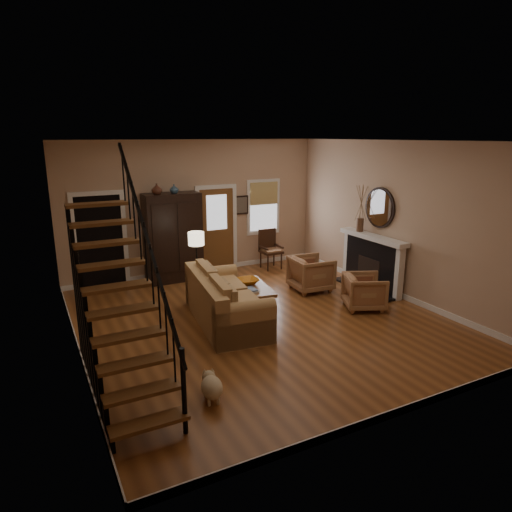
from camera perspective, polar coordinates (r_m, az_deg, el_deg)
name	(u,v)px	position (r m, az deg, el deg)	size (l,w,h in m)	color
room	(205,228)	(9.68, -6.41, 3.52)	(7.00, 7.33, 3.30)	brown
staircase	(118,278)	(6.17, -16.85, -2.70)	(0.94, 2.80, 3.20)	brown
fireplace	(373,257)	(10.61, 14.46, -0.11)	(0.33, 1.95, 2.30)	black
armoire	(173,238)	(10.97, -10.33, 2.29)	(1.30, 0.60, 2.10)	black
vase_a	(157,189)	(10.59, -12.30, 8.19)	(0.24, 0.24, 0.25)	#4C2619
vase_b	(174,189)	(10.70, -10.21, 8.26)	(0.20, 0.20, 0.21)	#334C60
sofa	(226,299)	(8.50, -3.74, -5.43)	(1.04, 2.41, 0.90)	tan
coffee_table	(249,298)	(9.18, -0.87, -5.22)	(0.74, 1.26, 0.48)	brown
bowl	(248,281)	(9.23, -1.01, -3.16)	(0.43, 0.43, 0.11)	#C67117
books	(250,290)	(8.78, -0.71, -4.27)	(0.23, 0.32, 0.06)	beige
armchair_left	(364,292)	(9.44, 13.39, -4.35)	(0.75, 0.77, 0.70)	brown
armchair_right	(311,274)	(10.31, 6.90, -2.20)	(0.83, 0.86, 0.78)	brown
floor_lamp	(197,266)	(9.70, -7.38, -1.22)	(0.33, 0.33, 1.45)	black
side_chair	(271,250)	(11.88, 1.90, 0.81)	(0.54, 0.54, 1.02)	#371E11
dog	(212,389)	(6.26, -5.54, -16.21)	(0.28, 0.47, 0.35)	beige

